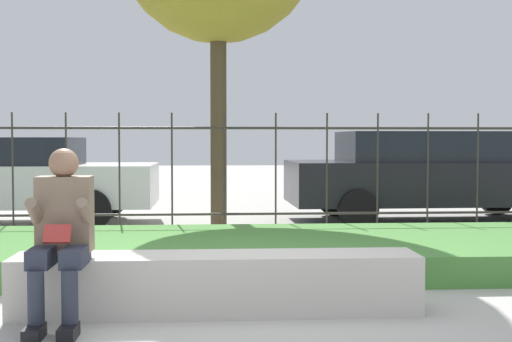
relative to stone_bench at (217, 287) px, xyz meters
name	(u,v)px	position (x,y,z in m)	size (l,w,h in m)	color
ground_plane	(235,312)	(0.13, 0.00, -0.20)	(60.00, 60.00, 0.00)	#B2AFA8
stone_bench	(217,287)	(0.00, 0.00, 0.00)	(3.03, 0.51, 0.44)	beige
person_seated_reader	(62,230)	(-1.09, -0.29, 0.48)	(0.42, 0.73, 1.24)	black
grass_berm	(228,253)	(0.13, 1.96, -0.06)	(10.77, 2.52, 0.28)	#4C893D
iron_fence	(224,173)	(0.13, 3.94, 0.67)	(8.77, 0.03, 1.65)	#332D28
car_parked_right	(431,174)	(3.47, 5.81, 0.56)	(4.63, 2.03, 1.43)	black
car_parked_left	(6,178)	(-3.18, 5.79, 0.52)	(4.47, 1.97, 1.33)	silver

